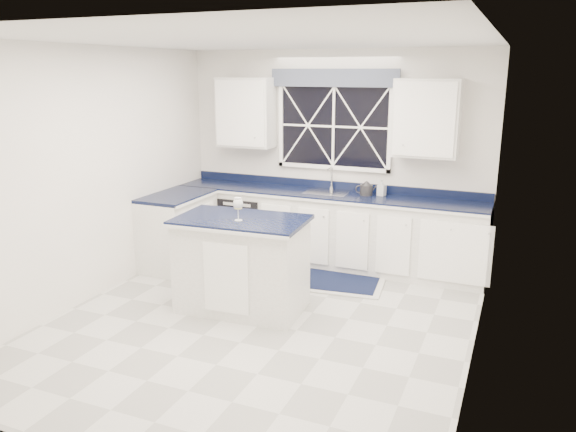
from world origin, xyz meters
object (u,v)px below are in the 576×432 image
at_px(faucet, 331,178).
at_px(soap_bottle, 382,188).
at_px(wine_glass, 238,205).
at_px(dishwasher, 249,224).
at_px(island, 242,264).
at_px(kettle, 366,188).

xyz_separation_m(faucet, soap_bottle, (0.68, -0.08, -0.06)).
relative_size(faucet, soap_bottle, 1.51).
xyz_separation_m(wine_glass, soap_bottle, (0.99, 1.90, -0.11)).
height_order(dishwasher, soap_bottle, soap_bottle).
height_order(dishwasher, island, island).
xyz_separation_m(island, kettle, (0.84, 1.75, 0.53)).
xyz_separation_m(kettle, soap_bottle, (0.18, 0.05, 0.02)).
bearing_deg(soap_bottle, island, -119.49).
bearing_deg(wine_glass, island, 103.52).
bearing_deg(island, soap_bottle, 57.15).
bearing_deg(faucet, island, -100.07).
relative_size(faucet, wine_glass, 1.28).
relative_size(island, wine_glass, 5.78).
bearing_deg(faucet, kettle, -14.73).
distance_m(kettle, soap_bottle, 0.19).
height_order(dishwasher, kettle, kettle).
relative_size(dishwasher, kettle, 3.27).
distance_m(dishwasher, kettle, 1.72).
bearing_deg(soap_bottle, kettle, -164.02).
height_order(island, wine_glass, wine_glass).
xyz_separation_m(dishwasher, kettle, (1.60, 0.06, 0.61)).
distance_m(island, soap_bottle, 2.14).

